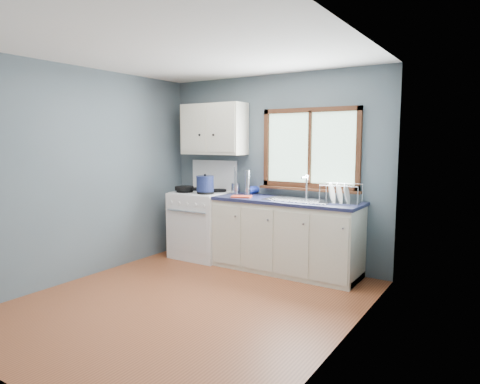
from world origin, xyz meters
The scene contains 19 objects.
floor centered at (0.00, 0.00, -0.01)m, with size 3.20×3.60×0.02m, color brown.
ceiling centered at (0.00, 0.00, 2.51)m, with size 3.20×3.60×0.02m, color white.
wall_back centered at (0.00, 1.81, 1.25)m, with size 3.20×0.02×2.50m, color slate.
wall_front centered at (0.00, -1.81, 1.25)m, with size 3.20×0.02×2.50m, color slate.
wall_left centered at (-1.61, 0.00, 1.25)m, with size 0.02×3.60×2.50m, color slate.
wall_right centered at (1.61, 0.00, 1.25)m, with size 0.02×3.60×2.50m, color slate.
gas_range centered at (-0.95, 1.47, 0.49)m, with size 0.76×0.69×1.36m.
base_cabinets centered at (0.36, 1.49, 0.41)m, with size 1.85×0.60×0.88m.
countertop centered at (0.36, 1.49, 0.90)m, with size 1.89×0.64×0.04m, color #171A37.
sink centered at (0.54, 1.49, 0.86)m, with size 0.84×0.46×0.44m.
window centered at (0.54, 1.77, 1.48)m, with size 1.36×0.10×1.03m.
upper_cabinets centered at (-0.85, 1.63, 1.80)m, with size 0.95×0.35×0.70m.
skillet centered at (-1.12, 1.30, 0.99)m, with size 0.39×0.27×0.05m.
stockpot centered at (-0.78, 1.33, 1.07)m, with size 0.25×0.25×0.24m.
utensil_crock centered at (-0.48, 1.61, 1.00)m, with size 0.15×0.15×0.37m.
thermos centered at (-0.30, 1.62, 1.09)m, with size 0.08×0.08×0.33m, color silver.
soap_bottle centered at (-0.30, 1.66, 1.06)m, with size 0.11×0.11×0.28m, color blue.
dish_towel centered at (-0.21, 1.34, 0.93)m, with size 0.25×0.18×0.02m, color red.
dish_rack centered at (1.03, 1.54, 0.98)m, with size 0.49×0.40×0.23m.
Camera 1 is at (2.70, -3.24, 1.64)m, focal length 32.00 mm.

